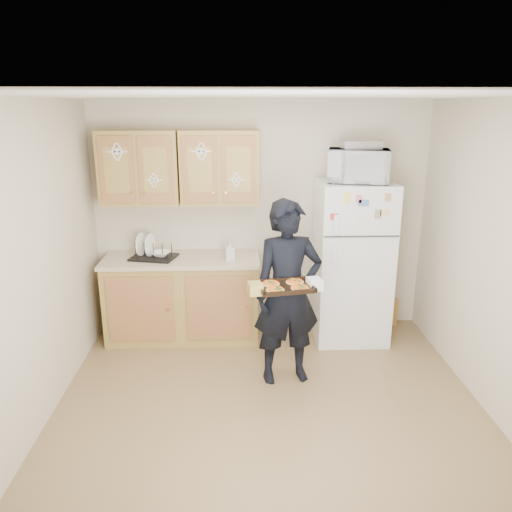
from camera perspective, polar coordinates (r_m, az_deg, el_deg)
The scene contains 23 objects.
floor at distance 4.33m, azimuth 1.59°, elevation -17.49°, with size 3.60×3.60×0.00m, color brown.
ceiling at distance 3.57m, azimuth 1.93°, elevation 17.81°, with size 3.60×3.60×0.00m, color white.
wall_back at distance 5.50m, azimuth 0.52°, elevation 4.37°, with size 3.60×0.04×2.50m, color beige.
wall_front at distance 2.14m, azimuth 5.02°, elevation -17.03°, with size 3.60×0.04×2.50m, color beige.
wall_left at distance 4.07m, azimuth -24.48°, elevation -1.73°, with size 0.04×3.60×2.50m, color beige.
wall_right at distance 4.28m, azimuth 26.59°, elevation -1.14°, with size 0.04×3.60×2.50m, color beige.
refrigerator at distance 5.37m, azimuth 10.86°, elevation -0.66°, with size 0.75×0.70×1.70m, color white.
base_cabinet at distance 5.46m, azimuth -8.33°, elevation -4.91°, with size 1.60×0.60×0.86m, color olive.
countertop at distance 5.31m, azimuth -8.53°, elevation -0.40°, with size 1.64×0.64×0.04m, color #C4AE96.
upper_cab_left at distance 5.31m, azimuth -13.17°, elevation 9.78°, with size 0.80×0.33×0.75m, color olive.
upper_cab_right at distance 5.22m, azimuth -4.17°, elevation 10.05°, with size 0.80×0.33×0.75m, color olive.
cereal_box at distance 5.96m, azimuth 14.86°, elevation -6.23°, with size 0.20×0.07×0.32m, color #E5B450.
person at distance 4.44m, azimuth 3.66°, elevation -4.28°, with size 0.61×0.40×1.68m, color black.
baking_tray at distance 4.10m, azimuth 3.35°, elevation -3.59°, with size 0.44×0.33×0.04m, color black.
pizza_front_left at distance 4.01m, azimuth 2.21°, elevation -3.84°, with size 0.15×0.15×0.02m, color #D65C1B.
pizza_front_right at distance 4.06m, azimuth 5.05°, elevation -3.60°, with size 0.15×0.15×0.02m, color #D65C1B.
pizza_back_left at distance 4.14m, azimuth 1.69°, elevation -3.13°, with size 0.15×0.15×0.02m, color #D65C1B.
pizza_back_right at distance 4.19m, azimuth 4.45°, elevation -2.91°, with size 0.15×0.15×0.02m, color #D65C1B.
microwave at distance 5.12m, azimuth 11.59°, elevation 10.06°, with size 0.59×0.40×0.33m, color white.
foil_pan at distance 5.13m, azimuth 11.90°, elevation 12.34°, with size 0.37×0.26×0.08m, color #B1B1B8.
dish_rack at distance 5.32m, azimuth -11.65°, elevation 0.69°, with size 0.45×0.34×0.18m, color black.
bowl at distance 5.32m, azimuth -10.80°, elevation 0.26°, with size 0.19×0.19×0.05m, color white.
soap_bottle at distance 5.17m, azimuth -3.03°, elevation 0.67°, with size 0.09×0.09×0.20m, color white.
Camera 1 is at (-0.24, -3.56, 2.44)m, focal length 35.00 mm.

